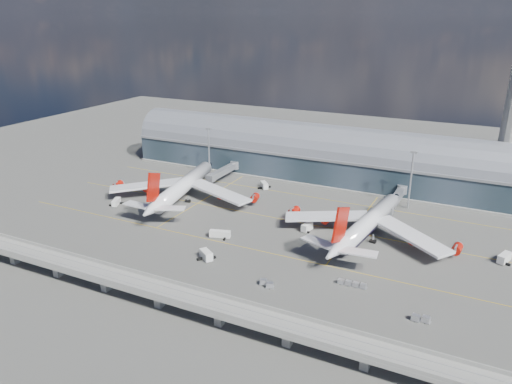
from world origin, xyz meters
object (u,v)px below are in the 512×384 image
at_px(service_truck_3, 504,258).
at_px(service_truck_4, 307,227).
at_px(cargo_train_0, 267,284).
at_px(airliner_left, 182,187).
at_px(airliner_right, 367,224).
at_px(service_truck_0, 116,202).
at_px(service_truck_2, 220,234).
at_px(floodlight_mast_right, 411,179).
at_px(cargo_train_1, 352,284).
at_px(service_truck_1, 206,255).
at_px(cargo_train_2, 421,319).
at_px(floodlight_mast_left, 209,151).
at_px(service_truck_5, 264,185).

distance_m(service_truck_3, service_truck_4, 69.41).
bearing_deg(service_truck_4, service_truck_3, 15.63).
bearing_deg(cargo_train_0, airliner_left, 32.85).
bearing_deg(airliner_right, cargo_train_0, -104.89).
height_order(service_truck_0, service_truck_2, service_truck_2).
bearing_deg(airliner_left, service_truck_2, -48.60).
relative_size(floodlight_mast_right, cargo_train_0, 4.63).
relative_size(airliner_left, cargo_train_1, 7.94).
relative_size(floodlight_mast_right, service_truck_0, 3.71).
relative_size(airliner_left, cargo_train_0, 13.21).
relative_size(service_truck_0, service_truck_1, 1.11).
bearing_deg(service_truck_1, cargo_train_2, -60.22).
distance_m(service_truck_0, service_truck_3, 155.33).
bearing_deg(service_truck_1, cargo_train_0, -70.86).
relative_size(floodlight_mast_left, cargo_train_2, 4.72).
xyz_separation_m(airliner_right, service_truck_2, (-49.63, -23.93, -4.29)).
height_order(floodlight_mast_left, cargo_train_2, floodlight_mast_left).
height_order(floodlight_mast_left, service_truck_4, floodlight_mast_left).
height_order(airliner_right, service_truck_2, airliner_right).
bearing_deg(service_truck_2, service_truck_4, -69.81).
height_order(floodlight_mast_right, service_truck_2, floodlight_mast_right).
bearing_deg(service_truck_5, cargo_train_1, -88.63).
bearing_deg(service_truck_3, cargo_train_2, -91.64).
height_order(floodlight_mast_right, service_truck_1, floodlight_mast_right).
relative_size(airliner_left, service_truck_1, 11.79).
bearing_deg(cargo_train_2, service_truck_5, 56.00).
distance_m(airliner_left, cargo_train_2, 122.52).
bearing_deg(cargo_train_1, service_truck_1, 98.99).
bearing_deg(service_truck_5, service_truck_0, -175.74).
distance_m(floodlight_mast_left, cargo_train_1, 122.49).
bearing_deg(service_truck_1, service_truck_4, 2.91).
bearing_deg(service_truck_3, floodlight_mast_left, -174.03).
height_order(airliner_left, airliner_right, airliner_left).
bearing_deg(cargo_train_1, airliner_left, 69.60).
relative_size(floodlight_mast_right, airliner_left, 0.35).
bearing_deg(service_truck_0, service_truck_5, 21.36).
xyz_separation_m(floodlight_mast_right, cargo_train_1, (-3.39, -74.20, -12.84)).
bearing_deg(airliner_right, cargo_train_1, -75.90).
bearing_deg(airliner_right, service_truck_2, -147.86).
height_order(airliner_left, service_truck_0, airliner_left).
xyz_separation_m(service_truck_3, cargo_train_0, (-65.58, -50.10, -0.66)).
bearing_deg(service_truck_4, service_truck_2, -132.53).
relative_size(floodlight_mast_left, service_truck_1, 4.13).
bearing_deg(cargo_train_0, service_truck_5, 6.51).
bearing_deg(cargo_train_0, floodlight_mast_right, -36.86).
bearing_deg(service_truck_0, floodlight_mast_right, 0.83).
distance_m(airliner_right, service_truck_3, 47.03).
bearing_deg(service_truck_2, floodlight_mast_right, -59.51).
bearing_deg(service_truck_2, airliner_right, -80.60).
relative_size(airliner_right, cargo_train_0, 12.66).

